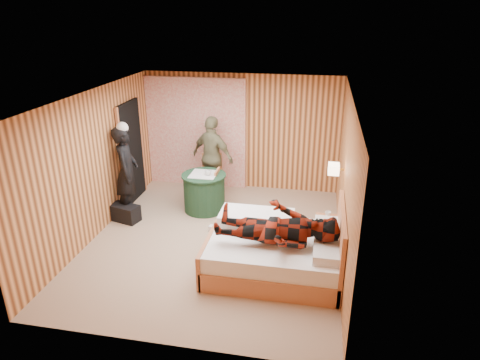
% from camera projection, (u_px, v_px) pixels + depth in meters
% --- Properties ---
extents(floor, '(4.20, 5.00, 0.01)m').
position_uv_depth(floor, '(215.00, 241.00, 7.40)').
color(floor, tan).
rests_on(floor, ground).
extents(ceiling, '(4.20, 5.00, 0.01)m').
position_uv_depth(ceiling, '(211.00, 97.00, 6.46)').
color(ceiling, white).
rests_on(ceiling, wall_back).
extents(wall_back, '(4.20, 0.02, 2.50)m').
position_uv_depth(wall_back, '(242.00, 132.00, 9.21)').
color(wall_back, '#EF9E5B').
rests_on(wall_back, floor).
extents(wall_left, '(0.02, 5.00, 2.50)m').
position_uv_depth(wall_left, '(94.00, 165.00, 7.30)').
color(wall_left, '#EF9E5B').
rests_on(wall_left, floor).
extents(wall_right, '(0.02, 5.00, 2.50)m').
position_uv_depth(wall_right, '(346.00, 183.00, 6.57)').
color(wall_right, '#EF9E5B').
rests_on(wall_right, floor).
extents(curtain, '(2.20, 0.08, 2.40)m').
position_uv_depth(curtain, '(196.00, 133.00, 9.34)').
color(curtain, silver).
rests_on(curtain, floor).
extents(doorway, '(0.06, 0.90, 2.05)m').
position_uv_depth(doorway, '(132.00, 152.00, 8.65)').
color(doorway, black).
rests_on(doorway, floor).
extents(wall_lamp, '(0.26, 0.24, 0.16)m').
position_uv_depth(wall_lamp, '(334.00, 169.00, 6.99)').
color(wall_lamp, gold).
rests_on(wall_lamp, wall_right).
extents(bed, '(2.00, 1.57, 1.08)m').
position_uv_depth(bed, '(276.00, 251.00, 6.51)').
color(bed, '#CB7E53').
rests_on(bed, floor).
extents(nightstand, '(0.40, 0.55, 0.53)m').
position_uv_depth(nightstand, '(326.00, 234.00, 7.07)').
color(nightstand, '#CB7E53').
rests_on(nightstand, floor).
extents(round_table, '(0.86, 0.86, 0.76)m').
position_uv_depth(round_table, '(204.00, 192.00, 8.39)').
color(round_table, '#1C3C26').
rests_on(round_table, floor).
extents(chair_far, '(0.49, 0.49, 0.93)m').
position_uv_depth(chair_far, '(212.00, 172.00, 8.96)').
color(chair_far, '#CB7E53').
rests_on(chair_far, floor).
extents(chair_near, '(0.38, 0.38, 0.82)m').
position_uv_depth(chair_near, '(213.00, 186.00, 8.43)').
color(chair_near, '#CB7E53').
rests_on(chair_near, floor).
extents(duffel_bag, '(0.61, 0.43, 0.31)m').
position_uv_depth(duffel_bag, '(125.00, 213.00, 8.05)').
color(duffel_bag, black).
rests_on(duffel_bag, floor).
extents(sneaker_left, '(0.26, 0.12, 0.11)m').
position_uv_depth(sneaker_left, '(225.00, 211.00, 8.35)').
color(sneaker_left, silver).
rests_on(sneaker_left, floor).
extents(sneaker_right, '(0.26, 0.16, 0.11)m').
position_uv_depth(sneaker_right, '(216.00, 229.00, 7.67)').
color(sneaker_right, silver).
rests_on(sneaker_right, floor).
extents(woman_standing, '(0.58, 0.73, 1.76)m').
position_uv_depth(woman_standing, '(127.00, 172.00, 8.01)').
color(woman_standing, black).
rests_on(woman_standing, floor).
extents(man_at_table, '(1.09, 0.80, 1.72)m').
position_uv_depth(man_at_table, '(213.00, 157.00, 8.87)').
color(man_at_table, '#726E4C').
rests_on(man_at_table, floor).
extents(man_on_bed, '(0.86, 0.67, 1.77)m').
position_uv_depth(man_on_bed, '(277.00, 219.00, 6.05)').
color(man_on_bed, maroon).
rests_on(man_on_bed, bed).
extents(book_lower, '(0.17, 0.23, 0.02)m').
position_uv_depth(book_lower, '(328.00, 221.00, 6.92)').
color(book_lower, silver).
rests_on(book_lower, nightstand).
extents(book_upper, '(0.25, 0.27, 0.02)m').
position_uv_depth(book_upper, '(328.00, 220.00, 6.91)').
color(book_upper, silver).
rests_on(book_upper, nightstand).
extents(cup_nightstand, '(0.10, 0.10, 0.09)m').
position_uv_depth(cup_nightstand, '(328.00, 214.00, 7.07)').
color(cup_nightstand, silver).
rests_on(cup_nightstand, nightstand).
extents(cup_table, '(0.13, 0.13, 0.10)m').
position_uv_depth(cup_table, '(208.00, 173.00, 8.17)').
color(cup_table, silver).
rests_on(cup_table, round_table).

